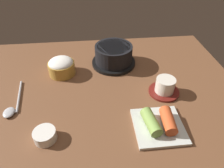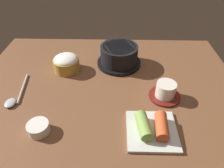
{
  "view_description": "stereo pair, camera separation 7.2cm",
  "coord_description": "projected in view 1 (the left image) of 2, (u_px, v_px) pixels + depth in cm",
  "views": [
    {
      "loc": [
        -3.81,
        -57.23,
        50.39
      ],
      "look_at": [
        2.0,
        -2.0,
        5.0
      ],
      "focal_mm": 32.43,
      "sensor_mm": 36.0,
      "label": 1
    },
    {
      "loc": [
        3.35,
        -57.52,
        50.39
      ],
      "look_at": [
        2.0,
        -2.0,
        5.0
      ],
      "focal_mm": 32.43,
      "sensor_mm": 36.0,
      "label": 2
    }
  ],
  "objects": [
    {
      "name": "dining_table",
      "position": [
        106.0,
        89.0,
        0.76
      ],
      "size": [
        100.0,
        76.0,
        2.0
      ],
      "primitive_type": "cube",
      "color": "brown",
      "rests_on": "ground"
    },
    {
      "name": "stone_pot",
      "position": [
        114.0,
        55.0,
        0.85
      ],
      "size": [
        18.45,
        18.45,
        8.49
      ],
      "color": "black",
      "rests_on": "dining_table"
    },
    {
      "name": "rice_bowl",
      "position": [
        61.0,
        66.0,
        0.8
      ],
      "size": [
        10.4,
        10.4,
        6.91
      ],
      "color": "#B78C38",
      "rests_on": "dining_table"
    },
    {
      "name": "tea_cup_with_saucer",
      "position": [
        165.0,
        87.0,
        0.71
      ],
      "size": [
        10.83,
        10.83,
        5.95
      ],
      "color": "maroon",
      "rests_on": "dining_table"
    },
    {
      "name": "kimchi_plate",
      "position": [
        159.0,
        124.0,
        0.59
      ],
      "size": [
        14.55,
        14.55,
        4.59
      ],
      "color": "silver",
      "rests_on": "dining_table"
    },
    {
      "name": "side_bowl_near",
      "position": [
        45.0,
        135.0,
        0.56
      ],
      "size": [
        6.35,
        6.35,
        3.14
      ],
      "color": "white",
      "rests_on": "dining_table"
    },
    {
      "name": "spoon",
      "position": [
        13.0,
        107.0,
        0.66
      ],
      "size": [
        4.52,
        18.53,
        1.35
      ],
      "color": "#B7B7BC",
      "rests_on": "dining_table"
    }
  ]
}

